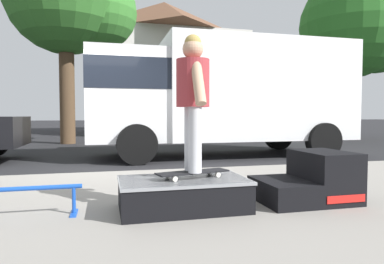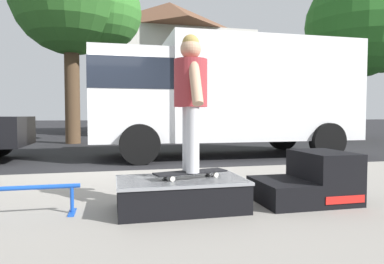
{
  "view_description": "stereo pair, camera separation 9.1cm",
  "coord_description": "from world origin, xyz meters",
  "px_view_note": "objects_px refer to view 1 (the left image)",
  "views": [
    {
      "loc": [
        0.37,
        -6.59,
        1.09
      ],
      "look_at": [
        1.53,
        -2.02,
        0.86
      ],
      "focal_mm": 32.24,
      "sensor_mm": 36.0,
      "label": 1
    },
    {
      "loc": [
        0.46,
        -6.61,
        1.09
      ],
      "look_at": [
        1.53,
        -2.02,
        0.86
      ],
      "focal_mm": 32.24,
      "sensor_mm": 36.0,
      "label": 2
    }
  ],
  "objects_px": {
    "kicker_ramp": "(311,180)",
    "box_truck": "(220,92)",
    "skateboard": "(193,173)",
    "skate_box": "(183,193)",
    "street_tree_main": "(358,30)",
    "skater_kid": "(193,91)"
  },
  "relations": [
    {
      "from": "kicker_ramp",
      "to": "street_tree_main",
      "type": "distance_m",
      "value": 14.1
    },
    {
      "from": "skate_box",
      "to": "kicker_ramp",
      "type": "distance_m",
      "value": 1.49
    },
    {
      "from": "kicker_ramp",
      "to": "box_truck",
      "type": "bearing_deg",
      "value": 82.15
    },
    {
      "from": "kicker_ramp",
      "to": "street_tree_main",
      "type": "bearing_deg",
      "value": 48.42
    },
    {
      "from": "skater_kid",
      "to": "skateboard",
      "type": "bearing_deg",
      "value": -116.57
    },
    {
      "from": "skate_box",
      "to": "kicker_ramp",
      "type": "bearing_deg",
      "value": -0.01
    },
    {
      "from": "skate_box",
      "to": "skater_kid",
      "type": "distance_m",
      "value": 1.05
    },
    {
      "from": "street_tree_main",
      "to": "kicker_ramp",
      "type": "bearing_deg",
      "value": -131.58
    },
    {
      "from": "skateboard",
      "to": "skater_kid",
      "type": "height_order",
      "value": "skater_kid"
    },
    {
      "from": "kicker_ramp",
      "to": "street_tree_main",
      "type": "xyz_separation_m",
      "value": [
        8.84,
        9.97,
        4.6
      ]
    },
    {
      "from": "box_truck",
      "to": "skateboard",
      "type": "bearing_deg",
      "value": -111.68
    },
    {
      "from": "street_tree_main",
      "to": "skater_kid",
      "type": "bearing_deg",
      "value": -135.79
    },
    {
      "from": "street_tree_main",
      "to": "skate_box",
      "type": "bearing_deg",
      "value": -136.03
    },
    {
      "from": "skate_box",
      "to": "street_tree_main",
      "type": "bearing_deg",
      "value": 43.97
    },
    {
      "from": "skate_box",
      "to": "skateboard",
      "type": "bearing_deg",
      "value": 9.12
    },
    {
      "from": "skateboard",
      "to": "street_tree_main",
      "type": "relative_size",
      "value": 0.11
    },
    {
      "from": "skater_kid",
      "to": "box_truck",
      "type": "bearing_deg",
      "value": 68.32
    },
    {
      "from": "kicker_ramp",
      "to": "box_truck",
      "type": "xyz_separation_m",
      "value": [
        0.74,
        5.36,
        1.35
      ]
    },
    {
      "from": "kicker_ramp",
      "to": "skateboard",
      "type": "bearing_deg",
      "value": 179.28
    },
    {
      "from": "kicker_ramp",
      "to": "skateboard",
      "type": "height_order",
      "value": "kicker_ramp"
    },
    {
      "from": "skate_box",
      "to": "skater_kid",
      "type": "relative_size",
      "value": 0.93
    },
    {
      "from": "skateboard",
      "to": "skate_box",
      "type": "bearing_deg",
      "value": -170.88
    }
  ]
}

